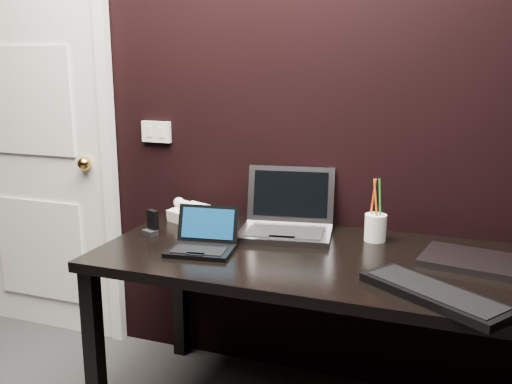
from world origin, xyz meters
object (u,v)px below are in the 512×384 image
(silver_laptop, at_px, (287,222))
(door, at_px, (34,140))
(ext_keyboard, at_px, (434,294))
(closed_laptop, at_px, (473,261))
(pen_cup, at_px, (375,226))
(desk_phone, at_px, (193,213))
(desk, at_px, (321,274))
(netbook, at_px, (203,243))
(mobile_phone, at_px, (152,226))

(silver_laptop, bearing_deg, door, 173.51)
(ext_keyboard, bearing_deg, closed_laptop, 72.56)
(silver_laptop, bearing_deg, pen_cup, 5.13)
(desk_phone, bearing_deg, pen_cup, 0.52)
(desk, distance_m, closed_laptop, 0.55)
(desk_phone, bearing_deg, closed_laptop, -7.00)
(silver_laptop, distance_m, pen_cup, 0.37)
(desk, distance_m, pen_cup, 0.32)
(desk_phone, bearing_deg, door, 172.01)
(closed_laptop, bearing_deg, silver_laptop, 170.70)
(ext_keyboard, relative_size, desk_phone, 2.12)
(netbook, height_order, closed_laptop, netbook)
(door, xyz_separation_m, pen_cup, (1.81, -0.13, -0.24))
(desk_phone, bearing_deg, mobile_phone, -106.73)
(mobile_phone, bearing_deg, ext_keyboard, -13.21)
(door, distance_m, closed_laptop, 2.22)
(netbook, xyz_separation_m, mobile_phone, (-0.29, 0.11, 0.01))
(desk, bearing_deg, desk_phone, 160.31)
(closed_laptop, bearing_deg, pen_cup, 157.67)
(desk, distance_m, ext_keyboard, 0.51)
(desk_phone, bearing_deg, netbook, -58.16)
(ext_keyboard, relative_size, closed_laptop, 1.25)
(door, distance_m, netbook, 1.33)
(silver_laptop, bearing_deg, desk_phone, 176.79)
(desk, relative_size, ext_keyboard, 3.48)
(pen_cup, bearing_deg, desk, -123.23)
(pen_cup, bearing_deg, silver_laptop, -174.87)
(ext_keyboard, height_order, closed_laptop, ext_keyboard)
(door, xyz_separation_m, silver_laptop, (1.44, -0.16, -0.26))
(door, distance_m, desk_phone, 1.03)
(ext_keyboard, bearing_deg, silver_laptop, 142.54)
(door, height_order, ext_keyboard, door)
(netbook, bearing_deg, closed_laptop, 11.70)
(desk, xyz_separation_m, ext_keyboard, (0.42, -0.27, 0.09))
(desk, relative_size, pen_cup, 6.60)
(ext_keyboard, distance_m, closed_laptop, 0.38)
(desk, distance_m, netbook, 0.47)
(door, height_order, pen_cup, door)
(silver_laptop, relative_size, closed_laptop, 1.10)
(door, bearing_deg, netbook, -22.06)
(ext_keyboard, bearing_deg, mobile_phone, 166.79)
(ext_keyboard, bearing_deg, pen_cup, 117.03)
(silver_laptop, xyz_separation_m, ext_keyboard, (0.63, -0.48, -0.03))
(ext_keyboard, bearing_deg, netbook, 169.69)
(netbook, bearing_deg, mobile_phone, 158.51)
(ext_keyboard, height_order, mobile_phone, mobile_phone)
(netbook, bearing_deg, pen_cup, 30.60)
(mobile_phone, bearing_deg, desk_phone, 73.27)
(desk, height_order, pen_cup, pen_cup)
(door, bearing_deg, desk, -12.82)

